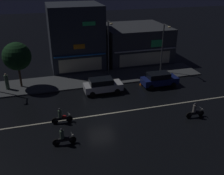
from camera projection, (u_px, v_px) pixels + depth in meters
name	position (u px, v px, depth m)	size (l,w,h in m)	color
ground_plane	(101.00, 115.00, 24.26)	(140.00, 140.00, 0.00)	black
lane_divider_stripe	(101.00, 115.00, 24.26)	(29.19, 0.16, 0.01)	beige
sidewalk_far	(84.00, 80.00, 31.86)	(30.73, 4.70, 0.14)	#424447
storefront_left_block	(135.00, 43.00, 39.02)	(9.53, 8.94, 5.12)	#383A3F
storefront_center_block	(75.00, 36.00, 35.20)	(7.14, 7.17, 8.66)	#2D333D
streetlamp_mid	(109.00, 44.00, 31.53)	(0.44, 1.64, 7.05)	#47494C
streetlamp_east	(163.00, 44.00, 32.69)	(0.44, 1.64, 6.44)	#47494C
pedestrian_on_sidewalk	(7.00, 82.00, 28.92)	(0.42, 0.42, 1.92)	#4C664C
street_tree	(17.00, 56.00, 28.44)	(3.20, 3.20, 5.31)	#473323
parked_car_near_kerb	(103.00, 85.00, 28.47)	(4.30, 1.98, 1.67)	silver
parked_car_trailing	(159.00, 79.00, 30.09)	(4.30, 1.98, 1.67)	navy
motorcycle_following	(61.00, 117.00, 22.73)	(1.90, 0.60, 1.52)	black
motorcycle_opposite_lane	(195.00, 111.00, 23.62)	(1.90, 0.60, 1.52)	black
motorcycle_trailing_far	(63.00, 138.00, 19.86)	(1.90, 0.60, 1.52)	black
traffic_cone	(141.00, 83.00, 30.56)	(0.36, 0.36, 0.55)	orange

